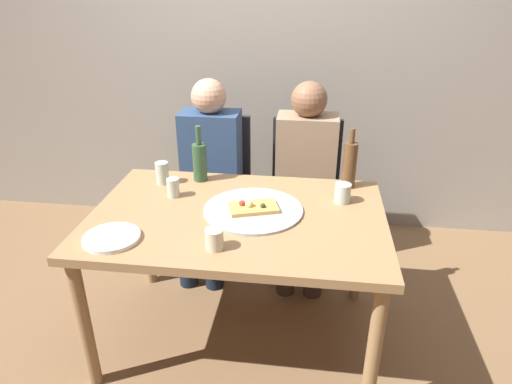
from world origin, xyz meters
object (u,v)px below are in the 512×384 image
wine_bottle (200,161)px  short_glass (214,239)px  beer_bottle (350,164)px  guest_in_sweater (208,168)px  pizza_slice_last (253,207)px  plate_stack (112,238)px  pizza_tray (253,210)px  tumbler_near (162,173)px  dining_table (238,229)px  guest_in_beanie (305,173)px  tumbler_far (173,188)px  chair_left (215,178)px  chair_right (305,182)px  wine_glass (343,193)px

wine_bottle → short_glass: 0.69m
beer_bottle → guest_in_sweater: 0.90m
pizza_slice_last → plate_stack: 0.63m
beer_bottle → pizza_tray: bearing=-143.7°
wine_bottle → guest_in_sweater: bearing=96.6°
short_glass → guest_in_sweater: bearing=104.4°
tumbler_near → guest_in_sweater: guest_in_sweater is taller
short_glass → guest_in_sweater: guest_in_sweater is taller
guest_in_sweater → short_glass: bearing=104.4°
wine_bottle → plate_stack: (-0.22, -0.64, -0.10)m
wine_bottle → short_glass: bearing=-71.6°
pizza_slice_last → guest_in_sweater: (-0.37, 0.67, -0.10)m
wine_bottle → tumbler_near: 0.20m
beer_bottle → tumbler_near: beer_bottle is taller
dining_table → short_glass: size_ratio=15.84×
beer_bottle → guest_in_beanie: bearing=124.1°
pizza_tray → tumbler_far: 0.43m
dining_table → guest_in_beanie: 0.76m
guest_in_sweater → tumbler_near: bearing=70.6°
short_glass → dining_table: bearing=82.0°
guest_in_beanie → short_glass: bearing=71.5°
tumbler_near → short_glass: tumbler_near is taller
tumbler_far → chair_left: bearing=86.4°
tumbler_far → short_glass: tumbler_far is taller
pizza_slice_last → guest_in_beanie: bearing=71.5°
pizza_tray → tumbler_far: size_ratio=4.89×
plate_stack → chair_left: 1.17m
short_glass → guest_in_beanie: guest_in_beanie is taller
wine_bottle → chair_right: wine_bottle is taller
guest_in_sweater → guest_in_beanie: bearing=-180.0°
guest_in_beanie → dining_table: bearing=67.3°
tumbler_near → tumbler_far: size_ratio=1.24×
guest_in_beanie → wine_glass: bearing=110.2°
chair_left → tumbler_far: bearing=86.4°
dining_table → guest_in_sweater: bearing=113.1°
beer_bottle → chair_right: size_ratio=0.35×
pizza_slice_last → guest_in_beanie: 0.71m
pizza_slice_last → guest_in_beanie: (0.22, 0.67, -0.10)m
pizza_tray → guest_in_beanie: 0.70m
tumbler_near → chair_left: chair_left is taller
plate_stack → chair_left: chair_left is taller
wine_glass → short_glass: wine_glass is taller
tumbler_near → pizza_tray: bearing=-25.7°
short_glass → beer_bottle: bearing=50.0°
wine_glass → guest_in_beanie: size_ratio=0.08×
wine_glass → tumbler_far: bearing=-176.9°
beer_bottle → plate_stack: (-1.00, -0.66, -0.12)m
plate_stack → chair_left: bearing=81.0°
chair_right → guest_in_beanie: 0.20m
tumbler_far → chair_left: chair_left is taller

